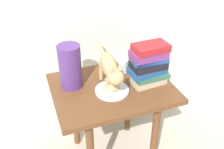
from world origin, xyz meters
TOP-DOWN VIEW (x-y plane):
  - side_table at (0.00, 0.00)m, footprint 0.69×0.54m
  - plate at (-0.02, -0.05)m, footprint 0.19×0.19m
  - bread_roll at (-0.03, -0.06)m, footprint 0.10×0.09m
  - cat at (-0.02, -0.01)m, footprint 0.12×0.48m
  - book_stack at (0.21, -0.04)m, footprint 0.23×0.15m
  - green_vase at (-0.22, 0.09)m, footprint 0.13×0.13m
  - candle_jar at (0.12, 0.13)m, footprint 0.07×0.07m

SIDE VIEW (x-z plane):
  - side_table at x=0.00m, z-range 0.20..0.79m
  - plate at x=-0.02m, z-range 0.59..0.61m
  - candle_jar at x=0.12m, z-range 0.59..0.67m
  - bread_roll at x=-0.03m, z-range 0.61..0.66m
  - book_stack at x=0.21m, z-range 0.59..0.84m
  - green_vase at x=-0.22m, z-range 0.59..0.85m
  - cat at x=-0.02m, z-range 0.61..0.84m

